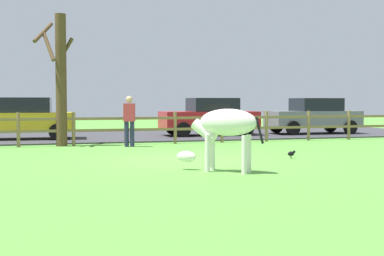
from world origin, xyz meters
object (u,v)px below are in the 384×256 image
Objects in this scene: bare_tree at (60,77)px; visitor_near_fence at (129,119)px; crow_on_grass at (291,153)px; zebra at (224,127)px; parked_car_grey at (314,116)px; parked_car_red at (210,116)px; parked_car_yellow at (22,118)px.

visitor_near_fence is (2.11, -0.91, -1.36)m from bare_tree.
bare_tree is 2.62× the size of visitor_near_fence.
zebra is at bearing -142.45° from crow_on_grass.
parked_car_grey is at bearing 23.64° from visitor_near_fence.
parked_car_grey is at bearing 15.14° from bare_tree.
crow_on_grass is at bearing -94.49° from parked_car_red.
zebra is at bearing -68.42° from bare_tree.
parked_car_red is at bearing 1.17° from parked_car_yellow.
parked_car_yellow is at bearing 128.53° from crow_on_grass.
parked_car_yellow is at bearing 179.77° from parked_car_grey.
parked_car_red is at bearing 27.06° from bare_tree.
zebra is at bearing -127.39° from parked_car_grey.
zebra is at bearing -82.62° from visitor_near_fence.
parked_car_red reaches higher than crow_on_grass.
crow_on_grass is 5.80m from visitor_near_fence.
parked_car_yellow is 5.19m from visitor_near_fence.
crow_on_grass is 10.95m from parked_car_yellow.
bare_tree is 2.73× the size of zebra.
visitor_near_fence is at bearing -156.36° from parked_car_grey.
visitor_near_fence reaches higher than parked_car_red.
parked_car_red is 7.49m from parked_car_yellow.
parked_car_yellow reaches higher than crow_on_grass.
parked_car_yellow is (-6.81, 8.55, 0.72)m from crow_on_grass.
crow_on_grass is 0.13× the size of visitor_near_fence.
zebra is 7.34× the size of crow_on_grass.
parked_car_grey is (10.96, 2.97, -1.42)m from bare_tree.
visitor_near_fence is (-0.85, 6.59, -0.02)m from zebra.
parked_car_grey is at bearing 52.61° from zebra.
crow_on_grass is 0.05× the size of parked_car_grey.
visitor_near_fence reaches higher than crow_on_grass.
parked_car_red is 0.97× the size of parked_car_yellow.
bare_tree is at bearing 134.91° from crow_on_grass.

